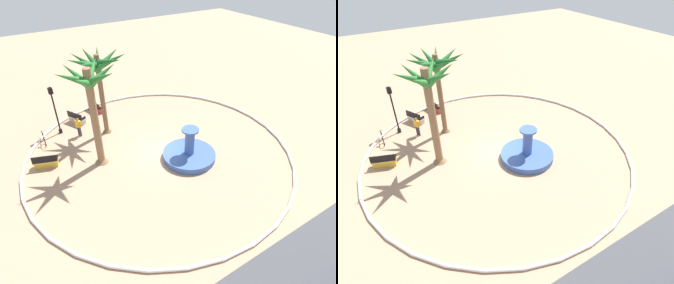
{
  "view_description": "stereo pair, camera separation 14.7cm",
  "coord_description": "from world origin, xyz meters",
  "views": [
    {
      "loc": [
        8.27,
        14.46,
        12.54
      ],
      "look_at": [
        -0.42,
        0.53,
        1.0
      ],
      "focal_mm": 30.46,
      "sensor_mm": 36.0,
      "label": 1
    },
    {
      "loc": [
        8.14,
        14.54,
        12.54
      ],
      "look_at": [
        -0.42,
        0.53,
        1.0
      ],
      "focal_mm": 30.46,
      "sensor_mm": 36.0,
      "label": 2
    }
  ],
  "objects": [
    {
      "name": "fountain",
      "position": [
        -1.39,
        1.76,
        0.33
      ],
      "size": [
        3.71,
        3.71,
        2.42
      ],
      "color": "#38569E",
      "rests_on": "ground"
    },
    {
      "name": "bench_west",
      "position": [
        1.73,
        -8.23,
        0.35
      ],
      "size": [
        0.81,
        1.67,
        1.0
      ],
      "color": "#B73D33",
      "rests_on": "ground"
    },
    {
      "name": "ground_plane",
      "position": [
        0.0,
        0.0,
        0.0
      ],
      "size": [
        80.0,
        80.0,
        0.0
      ],
      "primitive_type": "plane",
      "color": "tan"
    },
    {
      "name": "plaza_curb",
      "position": [
        0.0,
        0.0,
        0.1
      ],
      "size": [
        18.85,
        18.85,
        0.2
      ],
      "primitive_type": "torus",
      "color": "silver",
      "rests_on": "ground"
    },
    {
      "name": "bench_north",
      "position": [
        7.37,
        -2.57,
        0.35
      ],
      "size": [
        1.68,
        1.0,
        1.0
      ],
      "color": "gold",
      "rests_on": "ground"
    },
    {
      "name": "bench_east",
      "position": [
        3.81,
        -7.19,
        0.35
      ],
      "size": [
        1.19,
        1.65,
        1.0
      ],
      "color": "beige",
      "rests_on": "ground"
    },
    {
      "name": "bicycle_red_frame",
      "position": [
        6.84,
        -5.66,
        0.38
      ],
      "size": [
        0.44,
        1.72,
        0.94
      ],
      "color": "black",
      "rests_on": "ground"
    },
    {
      "name": "lamppost",
      "position": [
        5.44,
        -6.35,
        2.35
      ],
      "size": [
        0.32,
        0.32,
        4.02
      ],
      "color": "black",
      "rests_on": "ground"
    },
    {
      "name": "palm_tree_by_curb",
      "position": [
        4.01,
        -1.07,
        5.01
      ],
      "size": [
        3.77,
        3.42,
        7.01
      ],
      "color": "brown",
      "rests_on": "ground"
    },
    {
      "name": "person_cyclist_helmet",
      "position": [
        4.25,
        -5.09,
        0.89
      ],
      "size": [
        0.37,
        0.43,
        1.6
      ],
      "color": "#33333D",
      "rests_on": "ground"
    },
    {
      "name": "palm_tree_near_fountain",
      "position": [
        2.24,
        -4.49,
        5.32
      ],
      "size": [
        4.22,
        4.24,
        6.54
      ],
      "color": "brown",
      "rests_on": "ground"
    }
  ]
}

